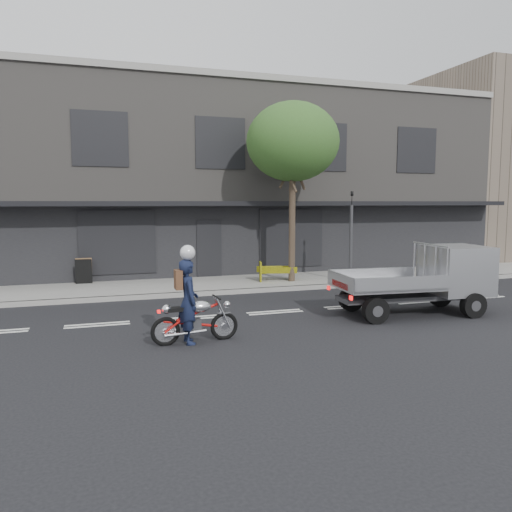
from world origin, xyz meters
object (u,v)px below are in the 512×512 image
object	(u,v)px
rider	(188,302)
construction_barrier	(279,271)
street_tree	(293,142)
traffic_light_pole	(351,242)
flatbed_ute	(443,273)
motorcycle	(195,319)
sandwich_board	(84,271)

from	to	relation	value
rider	construction_barrier	xyz separation A→B (m)	(4.57, 6.57, -0.39)
construction_barrier	street_tree	bearing A→B (deg)	-5.55
traffic_light_pole	flatbed_ute	distance (m)	4.85
street_tree	rider	size ratio (longest dim) A/B	3.61
traffic_light_pole	motorcycle	world-z (taller)	traffic_light_pole
sandwich_board	construction_barrier	bearing A→B (deg)	-11.30
street_tree	construction_barrier	bearing A→B (deg)	174.45
construction_barrier	traffic_light_pole	bearing A→B (deg)	-19.73
traffic_light_pole	construction_barrier	xyz separation A→B (m)	(-2.51, 0.90, -1.11)
traffic_light_pole	sandwich_board	bearing A→B (deg)	164.99
street_tree	construction_barrier	distance (m)	4.77
rider	sandwich_board	world-z (taller)	rider
motorcycle	flatbed_ute	xyz separation A→B (m)	(7.21, 0.85, 0.60)
motorcycle	rider	world-z (taller)	rider
construction_barrier	sandwich_board	bearing A→B (deg)	166.76
sandwich_board	rider	bearing A→B (deg)	-72.03
rider	sandwich_board	size ratio (longest dim) A/B	2.05
rider	flatbed_ute	size ratio (longest dim) A/B	0.43
traffic_light_pole	construction_barrier	distance (m)	2.89
flatbed_ute	construction_barrier	world-z (taller)	flatbed_ute
street_tree	rider	bearing A→B (deg)	-127.90
motorcycle	construction_barrier	size ratio (longest dim) A/B	1.43
traffic_light_pole	flatbed_ute	size ratio (longest dim) A/B	0.80
street_tree	traffic_light_pole	distance (m)	4.23
rider	flatbed_ute	bearing A→B (deg)	-87.15
traffic_light_pole	street_tree	bearing A→B (deg)	156.97
flatbed_ute	rider	bearing A→B (deg)	-168.81
motorcycle	construction_barrier	bearing A→B (deg)	52.33
flatbed_ute	sandwich_board	size ratio (longest dim) A/B	4.80
traffic_light_pole	rider	size ratio (longest dim) A/B	1.88
street_tree	sandwich_board	xyz separation A→B (m)	(-7.43, 1.68, -4.67)
motorcycle	flatbed_ute	size ratio (longest dim) A/B	0.45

